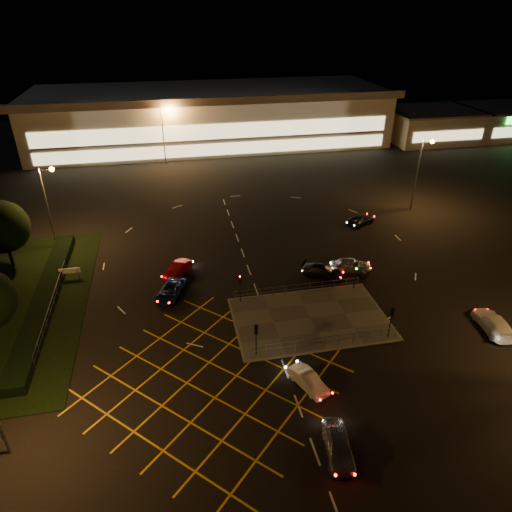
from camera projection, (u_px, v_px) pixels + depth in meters
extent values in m
plane|color=black|center=(284.00, 309.00, 44.47)|extent=(180.00, 180.00, 0.00)
cube|color=#4C4944|center=(310.00, 318.00, 43.08)|extent=(14.00, 9.00, 0.12)
cube|color=black|center=(46.00, 297.00, 45.39)|extent=(2.00, 26.00, 1.00)
cube|color=beige|center=(210.00, 117.00, 94.98)|extent=(70.00, 25.00, 10.00)
cube|color=slate|center=(209.00, 91.00, 92.43)|extent=(72.00, 26.50, 0.60)
cube|color=#FFEAA5|center=(218.00, 132.00, 84.26)|extent=(66.00, 0.20, 3.00)
cube|color=#FFEAA5|center=(219.00, 149.00, 85.83)|extent=(66.00, 0.20, 2.20)
cube|color=beige|center=(430.00, 125.00, 97.06)|extent=(18.00, 14.00, 6.00)
cube|color=slate|center=(433.00, 110.00, 95.51)|extent=(18.80, 14.80, 0.40)
cube|color=#FFEAA5|center=(448.00, 136.00, 91.23)|extent=(15.30, 0.20, 2.00)
cube|color=beige|center=(497.00, 122.00, 99.81)|extent=(14.00, 14.00, 6.00)
cube|color=slate|center=(501.00, 107.00, 98.27)|extent=(14.80, 14.80, 0.40)
cylinder|color=slate|center=(48.00, 209.00, 53.26)|extent=(0.20, 0.20, 10.00)
cylinder|color=slate|center=(45.00, 169.00, 51.03)|extent=(1.40, 0.12, 0.12)
sphere|color=orange|center=(52.00, 169.00, 51.17)|extent=(0.56, 0.56, 0.56)
cylinder|color=slate|center=(417.00, 176.00, 63.24)|extent=(0.20, 0.20, 10.00)
cylinder|color=slate|center=(428.00, 141.00, 61.01)|extent=(1.40, 0.12, 0.12)
sphere|color=orange|center=(432.00, 142.00, 61.15)|extent=(0.56, 0.56, 0.56)
cylinder|color=slate|center=(163.00, 137.00, 81.30)|extent=(0.20, 0.20, 10.00)
cylinder|color=slate|center=(165.00, 109.00, 79.07)|extent=(1.40, 0.12, 0.12)
sphere|color=orange|center=(169.00, 109.00, 79.21)|extent=(0.56, 0.56, 0.56)
cylinder|color=slate|center=(369.00, 124.00, 89.90)|extent=(0.20, 0.20, 10.00)
cylinder|color=slate|center=(375.00, 98.00, 87.67)|extent=(1.40, 0.12, 0.12)
sphere|color=orange|center=(379.00, 99.00, 87.81)|extent=(0.56, 0.56, 0.56)
cylinder|color=black|center=(256.00, 341.00, 37.86)|extent=(0.10, 0.10, 3.00)
cube|color=black|center=(256.00, 329.00, 37.28)|extent=(0.28, 0.18, 0.90)
sphere|color=#19FF33|center=(256.00, 328.00, 37.39)|extent=(0.16, 0.16, 0.16)
cylinder|color=black|center=(390.00, 323.00, 39.93)|extent=(0.10, 0.10, 3.00)
cube|color=black|center=(392.00, 312.00, 39.34)|extent=(0.28, 0.18, 0.90)
sphere|color=#19FF33|center=(392.00, 311.00, 39.45)|extent=(0.16, 0.16, 0.16)
cylinder|color=black|center=(240.00, 289.00, 44.70)|extent=(0.10, 0.10, 3.00)
cube|color=black|center=(240.00, 278.00, 44.11)|extent=(0.28, 0.18, 0.90)
sphere|color=#FF0C0C|center=(240.00, 279.00, 44.00)|extent=(0.16, 0.16, 0.16)
cylinder|color=black|center=(355.00, 276.00, 46.77)|extent=(0.10, 0.10, 3.00)
cube|color=black|center=(356.00, 266.00, 46.18)|extent=(0.28, 0.18, 0.90)
sphere|color=#19FF33|center=(357.00, 267.00, 46.07)|extent=(0.16, 0.16, 0.16)
cylinder|color=black|center=(10.00, 255.00, 50.90)|extent=(0.36, 0.36, 2.88)
sphere|color=black|center=(2.00, 227.00, 49.18)|extent=(5.76, 5.76, 5.76)
imported|color=#9FA1A6|center=(338.00, 446.00, 30.00)|extent=(2.37, 4.48, 1.45)
imported|color=silver|center=(308.00, 380.00, 35.32)|extent=(2.66, 3.96, 1.23)
imported|color=navy|center=(171.00, 291.00, 46.13)|extent=(3.72, 5.09, 1.29)
imported|color=black|center=(323.00, 271.00, 49.38)|extent=(4.91, 4.07, 1.34)
imported|color=silver|center=(351.00, 265.00, 50.43)|extent=(4.62, 2.56, 1.49)
imported|color=maroon|center=(178.00, 269.00, 49.85)|extent=(3.50, 3.99, 1.31)
imported|color=black|center=(361.00, 220.00, 61.10)|extent=(4.82, 3.89, 1.22)
imported|color=silver|center=(493.00, 323.00, 41.40)|extent=(2.61, 5.24, 1.46)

